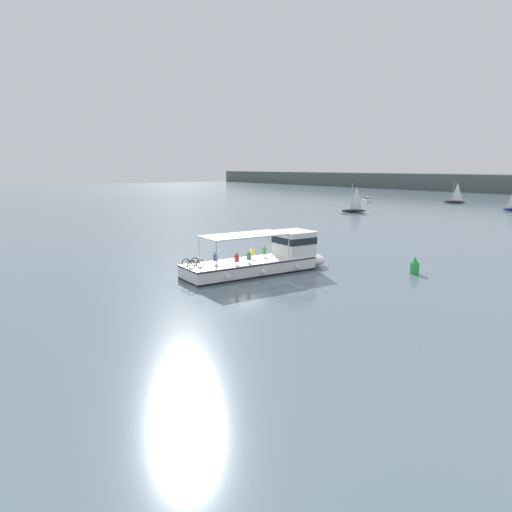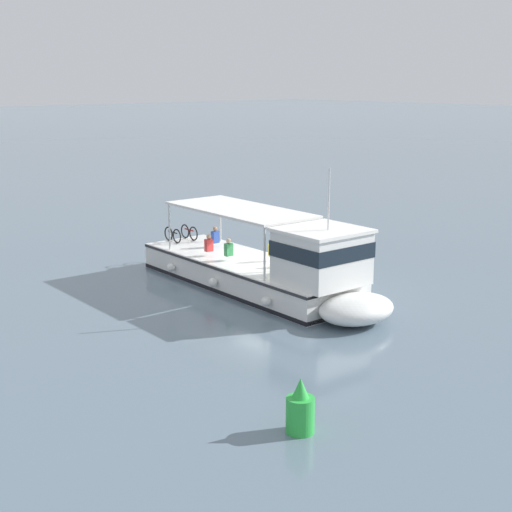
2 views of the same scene
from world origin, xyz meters
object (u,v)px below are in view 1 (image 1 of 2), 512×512
Objects in this scene: ferry_main at (267,259)px; sailboat_near_port at (454,201)px; channel_buoy at (415,267)px; motorboat_off_stern at (367,200)px; sailboat_near_starboard at (353,209)px.

sailboat_near_port is (-31.12, 79.66, -0.48)m from ferry_main.
ferry_main reaches higher than channel_buoy.
motorboat_off_stern is (-44.92, 65.36, -0.47)m from ferry_main.
ferry_main is 9.26× the size of channel_buoy.
channel_buoy is at bearing 50.21° from ferry_main.
sailboat_near_starboard is (-29.94, 43.77, -0.48)m from ferry_main.
ferry_main is 11.77m from channel_buoy.
motorboat_off_stern is 76.96m from channel_buoy.
channel_buoy is (37.47, -34.73, 0.03)m from sailboat_near_starboard.
ferry_main is 85.52m from sailboat_near_port.
ferry_main is at bearing -55.63° from sailboat_near_starboard.
sailboat_near_starboard is 26.27m from motorboat_off_stern.
sailboat_near_starboard is at bearing -88.12° from sailboat_near_port.
ferry_main is 2.40× the size of sailboat_near_starboard.
sailboat_near_port is at bearing 118.69° from channel_buoy.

